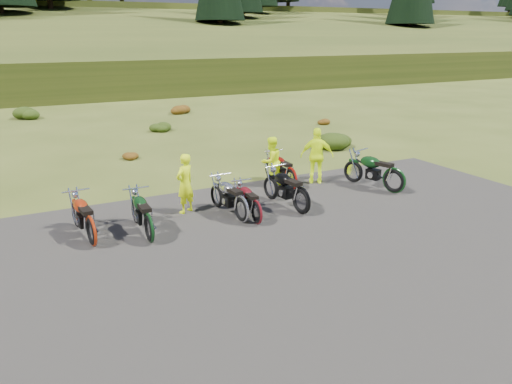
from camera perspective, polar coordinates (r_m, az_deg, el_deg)
ground at (r=12.70m, az=-2.63°, el=-5.01°), size 300.00×300.00×0.00m
gravel_pad at (r=11.07m, az=1.76°, el=-8.57°), size 20.00×12.00×0.04m
hill_slope at (r=61.05m, az=-23.19°, el=11.73°), size 300.00×45.97×9.37m
hill_plateau at (r=120.85m, az=-25.79°, el=13.71°), size 300.00×90.00×9.17m
shrub_3 at (r=32.90m, az=-24.64°, el=8.37°), size 1.56×1.56×0.92m
shrub_4 at (r=20.88m, az=-14.35°, el=4.23°), size 0.77×0.77×0.45m
shrub_5 at (r=26.61m, az=-10.96°, el=7.45°), size 1.03×1.03×0.61m
shrub_6 at (r=32.45m, az=-8.76°, el=9.51°), size 1.30×1.30×0.77m
shrub_7 at (r=22.54m, az=9.07°, el=6.14°), size 1.56×1.56×0.92m
shrub_8 at (r=28.48m, az=7.49°, el=8.12°), size 0.77×0.77×0.45m
motorcycle_1 at (r=12.67m, az=-18.11°, el=-5.97°), size 0.91×2.19×1.11m
motorcycle_2 at (r=12.52m, az=-11.98°, el=-5.74°), size 0.74×2.11×1.10m
motorcycle_3 at (r=13.52m, az=-1.65°, el=-3.54°), size 0.88×2.14×1.09m
motorcycle_4 at (r=13.38m, az=0.08°, el=-3.78°), size 0.72×1.90×0.98m
motorcycle_5 at (r=14.16m, az=5.15°, el=-2.61°), size 0.97×2.31×1.18m
motorcycle_6 at (r=16.30m, az=3.99°, el=0.18°), size 0.72×2.11×1.10m
motorcycle_7 at (r=16.53m, az=15.39°, el=-0.19°), size 1.42×2.48×1.23m
person_middle at (r=14.12m, az=-8.12°, el=0.85°), size 0.74×0.66×1.70m
person_right_a at (r=16.50m, az=1.72°, el=3.40°), size 0.94×0.81×1.65m
person_right_b at (r=16.90m, az=6.98°, el=4.04°), size 1.18×0.97×1.89m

